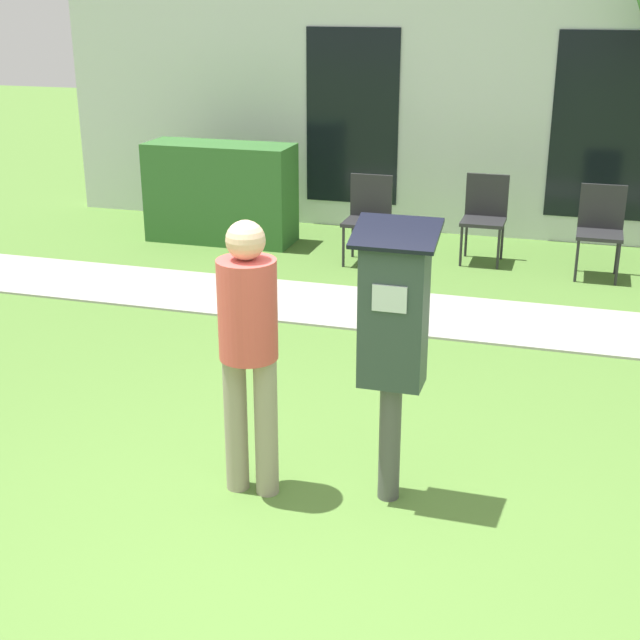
# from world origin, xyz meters

# --- Properties ---
(ground_plane) EXTENTS (40.00, 40.00, 0.00)m
(ground_plane) POSITION_xyz_m (0.00, 0.00, 0.00)
(ground_plane) COLOR #517A33
(sidewalk) EXTENTS (12.00, 1.10, 0.02)m
(sidewalk) POSITION_xyz_m (0.00, 3.62, 0.01)
(sidewalk) COLOR #A3A099
(sidewalk) RESTS_ON ground
(building_facade) EXTENTS (10.00, 0.26, 3.20)m
(building_facade) POSITION_xyz_m (0.00, 6.60, 1.60)
(building_facade) COLOR silver
(building_facade) RESTS_ON ground
(parking_meter) EXTENTS (0.44, 0.31, 1.59)m
(parking_meter) POSITION_xyz_m (0.36, 0.59, 1.02)
(parking_meter) COLOR #4C4C4C
(parking_meter) RESTS_ON ground
(person_standing) EXTENTS (0.32, 0.32, 1.58)m
(person_standing) POSITION_xyz_m (-0.40, 0.45, 0.93)
(person_standing) COLOR gray
(person_standing) RESTS_ON ground
(outdoor_chair_left) EXTENTS (0.44, 0.44, 0.90)m
(outdoor_chair_left) POSITION_xyz_m (-0.86, 5.11, 0.53)
(outdoor_chair_left) COLOR #262628
(outdoor_chair_left) RESTS_ON ground
(outdoor_chair_middle) EXTENTS (0.44, 0.44, 0.90)m
(outdoor_chair_middle) POSITION_xyz_m (0.30, 5.48, 0.53)
(outdoor_chair_middle) COLOR #262628
(outdoor_chair_middle) RESTS_ON ground
(outdoor_chair_right) EXTENTS (0.44, 0.44, 0.90)m
(outdoor_chair_right) POSITION_xyz_m (1.45, 5.27, 0.53)
(outdoor_chair_right) COLOR #262628
(outdoor_chair_right) RESTS_ON ground
(hedge_row) EXTENTS (1.65, 0.60, 1.10)m
(hedge_row) POSITION_xyz_m (-2.64, 5.44, 0.55)
(hedge_row) COLOR #33662D
(hedge_row) RESTS_ON ground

